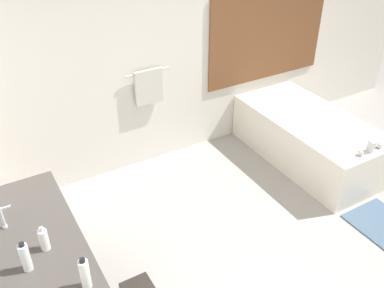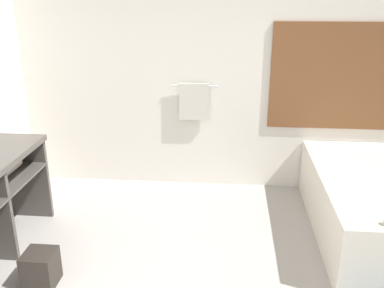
{
  "view_description": "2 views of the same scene",
  "coord_description": "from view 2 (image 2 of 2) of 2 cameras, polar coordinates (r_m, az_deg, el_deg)",
  "views": [
    {
      "loc": [
        -2.03,
        -1.77,
        2.98
      ],
      "look_at": [
        -0.38,
        1.07,
        0.86
      ],
      "focal_mm": 40.0,
      "sensor_mm": 36.0,
      "label": 1
    },
    {
      "loc": [
        0.07,
        -2.28,
        2.13
      ],
      "look_at": [
        -0.22,
        1.04,
        0.91
      ],
      "focal_mm": 40.0,
      "sensor_mm": 36.0,
      "label": 2
    }
  ],
  "objects": [
    {
      "name": "waste_bin",
      "position": [
        3.55,
        -19.52,
        -15.38
      ],
      "size": [
        0.23,
        0.23,
        0.28
      ],
      "color": "#2D2823",
      "rests_on": "ground_plane"
    },
    {
      "name": "bathtub",
      "position": [
        4.19,
        22.36,
        -7.26
      ],
      "size": [
        0.91,
        1.85,
        0.68
      ],
      "color": "silver",
      "rests_on": "ground_plane"
    },
    {
      "name": "wall_back_with_blinds",
      "position": [
        4.58,
        4.76,
        10.22
      ],
      "size": [
        7.4,
        0.13,
        2.7
      ],
      "color": "white",
      "rests_on": "ground_plane"
    }
  ]
}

